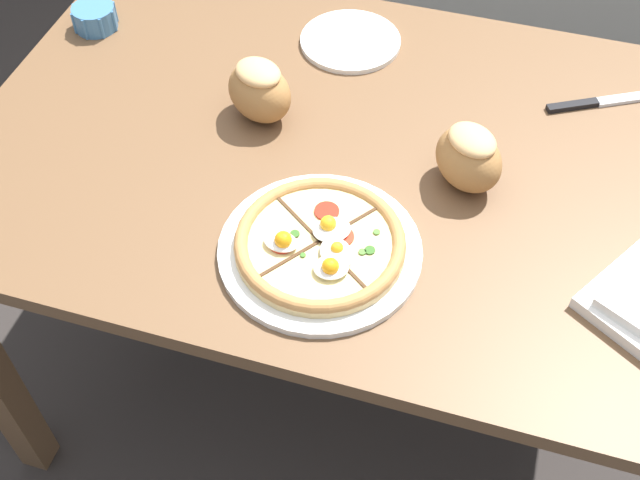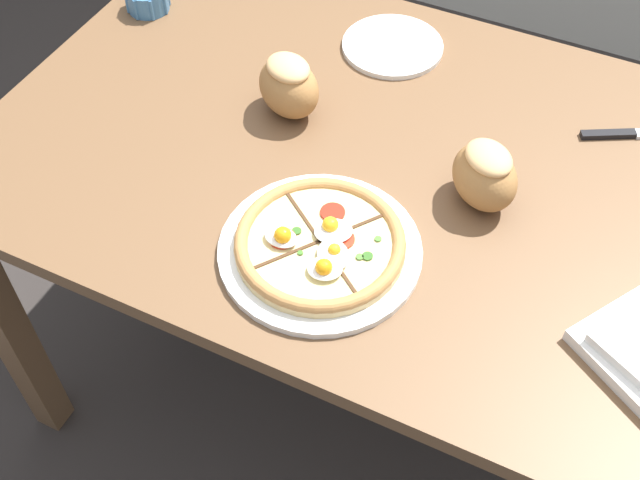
% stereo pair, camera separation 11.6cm
% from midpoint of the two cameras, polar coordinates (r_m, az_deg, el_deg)
% --- Properties ---
extents(ground_plane, '(12.00, 12.00, 0.00)m').
position_cam_midpoint_polar(ground_plane, '(1.94, 0.02, -10.07)').
color(ground_plane, '#2D2826').
extents(dining_table, '(1.30, 0.86, 0.76)m').
position_cam_midpoint_polar(dining_table, '(1.41, 0.03, 3.17)').
color(dining_table, brown).
rests_on(dining_table, ground_plane).
extents(pizza, '(0.30, 0.30, 0.06)m').
position_cam_midpoint_polar(pizza, '(1.17, -2.84, -0.56)').
color(pizza, white).
rests_on(pizza, dining_table).
extents(ramekin_bowl, '(0.09, 0.09, 0.04)m').
position_cam_midpoint_polar(ramekin_bowl, '(1.65, -17.77, 14.79)').
color(ramekin_bowl, teal).
rests_on(ramekin_bowl, dining_table).
extents(bread_piece_near, '(0.15, 0.14, 0.11)m').
position_cam_midpoint_polar(bread_piece_near, '(1.25, 7.95, 5.72)').
color(bread_piece_near, '#A3703D').
rests_on(bread_piece_near, dining_table).
extents(bread_piece_mid, '(0.15, 0.13, 0.11)m').
position_cam_midpoint_polar(bread_piece_mid, '(1.37, -6.81, 10.44)').
color(bread_piece_mid, '#A3703D').
rests_on(bread_piece_mid, dining_table).
extents(knife_main, '(0.20, 0.12, 0.01)m').
position_cam_midpoint_polar(knife_main, '(1.48, 17.50, 9.27)').
color(knife_main, silver).
rests_on(knife_main, dining_table).
extents(side_saucer, '(0.19, 0.19, 0.01)m').
position_cam_midpoint_polar(side_saucer, '(1.55, -0.03, 13.86)').
color(side_saucer, white).
rests_on(side_saucer, dining_table).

